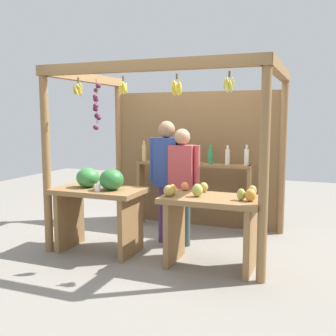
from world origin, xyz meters
TOP-DOWN VIEW (x-y plane):
  - ground_plane at (0.00, 0.00)m, footprint 12.00×12.00m
  - market_stall at (-0.01, 0.40)m, footprint 2.75×1.97m
  - fruit_counter_left at (-0.71, -0.70)m, footprint 1.10×0.64m
  - fruit_counter_right at (0.72, -0.70)m, footprint 1.10×0.64m
  - bottle_shelf_unit at (0.04, 0.70)m, footprint 1.76×0.22m
  - vendor_man at (-0.07, -0.06)m, footprint 0.48×0.22m
  - vendor_woman at (0.16, -0.10)m, footprint 0.48×0.21m

SIDE VIEW (x-z plane):
  - ground_plane at x=0.00m, z-range 0.00..0.00m
  - fruit_counter_right at x=0.72m, z-range 0.11..1.06m
  - fruit_counter_left at x=-0.71m, z-range 0.14..1.20m
  - bottle_shelf_unit at x=0.04m, z-range 0.12..1.45m
  - vendor_woman at x=0.16m, z-range 0.15..1.68m
  - vendor_man at x=-0.07m, z-range 0.16..1.79m
  - market_stall at x=-0.01m, z-range 0.21..2.50m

